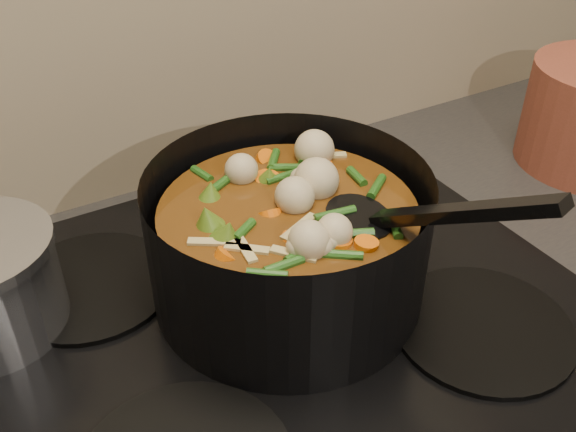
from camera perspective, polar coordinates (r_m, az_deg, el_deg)
stovetop at (r=0.68m, az=-0.80°, el=-8.63°), size 0.62×0.54×0.03m
stockpot at (r=0.65m, az=0.06°, el=-2.31°), size 0.30×0.37×0.21m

